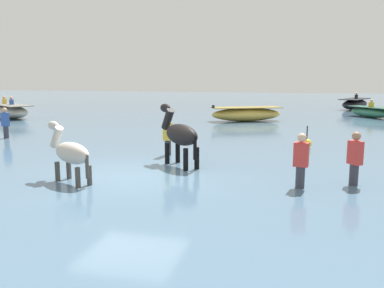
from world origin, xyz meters
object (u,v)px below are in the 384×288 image
(boat_distant_east, at_px, (246,114))
(person_wading_close, at_px, (301,167))
(channel_buoy, at_px, (307,143))
(person_onlooker_left, at_px, (354,165))
(boat_far_offshore, at_px, (355,104))
(person_spectator_far, at_px, (6,126))
(horse_lead_pinto, at_px, (71,155))
(boat_mid_outer, at_px, (371,112))
(boat_near_port, at_px, (11,111))
(horse_trailing_black, at_px, (180,136))
(person_wading_mid, at_px, (168,140))

(boat_distant_east, xyz_separation_m, person_wading_close, (2.57, -13.58, 0.09))
(person_wading_close, relative_size, channel_buoy, 2.07)
(channel_buoy, bearing_deg, person_onlooker_left, -79.90)
(boat_far_offshore, bearing_deg, person_onlooker_left, -98.46)
(person_wading_close, relative_size, person_spectator_far, 1.00)
(horse_lead_pinto, distance_m, boat_distant_east, 14.59)
(boat_mid_outer, distance_m, person_onlooker_left, 17.22)
(boat_near_port, xyz_separation_m, channel_buoy, (16.99, -6.83, -0.23))
(horse_lead_pinto, relative_size, horse_trailing_black, 0.86)
(person_wading_close, distance_m, person_wading_mid, 4.97)
(person_onlooker_left, height_order, person_wading_mid, same)
(boat_distant_east, distance_m, boat_near_port, 14.14)
(boat_far_offshore, height_order, boat_near_port, boat_far_offshore)
(person_wading_mid, height_order, channel_buoy, person_wading_mid)
(boat_distant_east, distance_m, person_wading_close, 13.82)
(person_wading_close, bearing_deg, channel_buoy, 86.09)
(person_wading_mid, distance_m, person_spectator_far, 7.68)
(boat_near_port, bearing_deg, person_onlooker_left, -32.98)
(boat_distant_east, bearing_deg, horse_trailing_black, -93.04)
(boat_mid_outer, relative_size, person_onlooker_left, 1.86)
(person_spectator_far, height_order, channel_buoy, person_spectator_far)
(boat_far_offshore, distance_m, channel_buoy, 18.93)
(person_onlooker_left, distance_m, channel_buoy, 4.83)
(person_wading_close, distance_m, person_spectator_far, 12.43)
(boat_far_offshore, distance_m, person_spectator_far, 24.70)
(boat_near_port, xyz_separation_m, person_spectator_far, (5.22, -7.16, 0.07))
(person_wading_close, bearing_deg, boat_far_offshore, 78.89)
(horse_lead_pinto, height_order, person_spectator_far, horse_lead_pinto)
(horse_lead_pinto, relative_size, boat_mid_outer, 0.59)
(boat_near_port, relative_size, channel_buoy, 5.23)
(horse_lead_pinto, height_order, person_wading_mid, horse_lead_pinto)
(boat_near_port, relative_size, person_wading_mid, 2.53)
(boat_distant_east, height_order, person_wading_mid, person_wading_mid)
(person_onlooker_left, bearing_deg, boat_far_offshore, 81.54)
(person_onlooker_left, relative_size, person_wading_mid, 1.00)
(boat_mid_outer, distance_m, boat_near_port, 21.94)
(boat_mid_outer, height_order, person_wading_mid, person_wading_mid)
(boat_mid_outer, bearing_deg, horse_lead_pinto, -118.58)
(boat_mid_outer, xyz_separation_m, person_spectator_far, (-16.07, -12.46, 0.15))
(boat_mid_outer, bearing_deg, boat_far_offshore, 90.03)
(boat_mid_outer, distance_m, channel_buoy, 12.87)
(boat_far_offshore, bearing_deg, channel_buoy, -103.11)
(horse_lead_pinto, height_order, boat_mid_outer, horse_lead_pinto)
(person_wading_close, bearing_deg, boat_near_port, 143.99)
(boat_far_offshore, height_order, person_wading_close, boat_far_offshore)
(channel_buoy, bearing_deg, horse_trailing_black, -133.97)
(horse_lead_pinto, relative_size, boat_far_offshore, 0.43)
(boat_far_offshore, relative_size, person_wading_close, 2.55)
(horse_trailing_black, distance_m, person_wading_close, 3.58)
(person_wading_close, xyz_separation_m, person_spectator_far, (-11.41, 4.93, 0.00))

